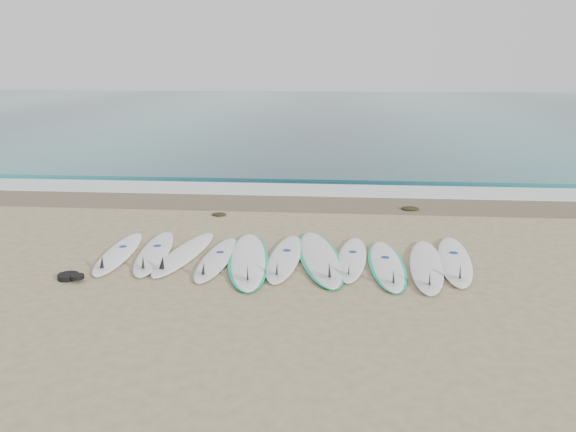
# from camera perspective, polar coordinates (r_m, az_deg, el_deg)

# --- Properties ---
(ground) EXTENTS (120.00, 120.00, 0.00)m
(ground) POSITION_cam_1_polar(r_m,az_deg,el_deg) (9.56, -0.37, -4.60)
(ground) COLOR #9B8965
(ocean) EXTENTS (120.00, 55.00, 0.03)m
(ocean) POSITION_cam_1_polar(r_m,az_deg,el_deg) (41.59, 3.80, 10.73)
(ocean) COLOR #215B62
(ocean) RESTS_ON ground
(wet_sand_band) EXTENTS (120.00, 1.80, 0.01)m
(wet_sand_band) POSITION_cam_1_polar(r_m,az_deg,el_deg) (13.48, 1.22, 1.32)
(wet_sand_band) COLOR brown
(wet_sand_band) RESTS_ON ground
(foam_band) EXTENTS (120.00, 1.40, 0.04)m
(foam_band) POSITION_cam_1_polar(r_m,az_deg,el_deg) (14.84, 1.57, 2.67)
(foam_band) COLOR silver
(foam_band) RESTS_ON ground
(wave_crest) EXTENTS (120.00, 1.00, 0.10)m
(wave_crest) POSITION_cam_1_polar(r_m,az_deg,el_deg) (16.30, 1.89, 3.91)
(wave_crest) COLOR #215B62
(wave_crest) RESTS_ON ground
(surfboard_0) EXTENTS (0.64, 2.37, 0.30)m
(surfboard_0) POSITION_cam_1_polar(r_m,az_deg,el_deg) (10.22, -16.89, -3.65)
(surfboard_0) COLOR white
(surfboard_0) RESTS_ON ground
(surfboard_1) EXTENTS (0.79, 2.50, 0.31)m
(surfboard_1) POSITION_cam_1_polar(r_m,az_deg,el_deg) (10.07, -13.46, -3.67)
(surfboard_1) COLOR white
(surfboard_1) RESTS_ON ground
(surfboard_2) EXTENTS (0.85, 2.52, 0.32)m
(surfboard_2) POSITION_cam_1_polar(r_m,az_deg,el_deg) (9.92, -10.59, -3.79)
(surfboard_2) COLOR white
(surfboard_2) RESTS_ON ground
(surfboard_3) EXTENTS (0.57, 2.32, 0.29)m
(surfboard_3) POSITION_cam_1_polar(r_m,az_deg,el_deg) (9.58, -7.32, -4.37)
(surfboard_3) COLOR white
(surfboard_3) RESTS_ON ground
(surfboard_4) EXTENTS (1.11, 2.96, 0.37)m
(surfboard_4) POSITION_cam_1_polar(r_m,az_deg,el_deg) (9.49, -4.06, -4.44)
(surfboard_4) COLOR white
(surfboard_4) RESTS_ON ground
(surfboard_5) EXTENTS (0.64, 2.53, 0.32)m
(surfboard_5) POSITION_cam_1_polar(r_m,az_deg,el_deg) (9.55, -0.36, -4.28)
(surfboard_5) COLOR white
(surfboard_5) RESTS_ON ground
(surfboard_6) EXTENTS (1.17, 2.98, 0.37)m
(surfboard_6) POSITION_cam_1_polar(r_m,az_deg,el_deg) (9.59, 3.29, -4.23)
(surfboard_6) COLOR silver
(surfboard_6) RESTS_ON ground
(surfboard_7) EXTENTS (0.68, 2.36, 0.30)m
(surfboard_7) POSITION_cam_1_polar(r_m,az_deg,el_deg) (9.57, 6.49, -4.35)
(surfboard_7) COLOR white
(surfboard_7) RESTS_ON ground
(surfboard_8) EXTENTS (0.65, 2.46, 0.31)m
(surfboard_8) POSITION_cam_1_polar(r_m,az_deg,el_deg) (9.39, 10.02, -4.92)
(surfboard_8) COLOR white
(surfboard_8) RESTS_ON ground
(surfboard_9) EXTENTS (0.82, 2.66, 0.33)m
(surfboard_9) POSITION_cam_1_polar(r_m,az_deg,el_deg) (9.45, 13.90, -4.93)
(surfboard_9) COLOR white
(surfboard_9) RESTS_ON ground
(surfboard_10) EXTENTS (0.83, 2.62, 0.33)m
(surfboard_10) POSITION_cam_1_polar(r_m,az_deg,el_deg) (9.82, 16.59, -4.37)
(surfboard_10) COLOR white
(surfboard_10) RESTS_ON ground
(seaweed_near) EXTENTS (0.32, 0.25, 0.06)m
(seaweed_near) POSITION_cam_1_polar(r_m,az_deg,el_deg) (12.47, -7.00, 0.18)
(seaweed_near) COLOR black
(seaweed_near) RESTS_ON ground
(seaweed_far) EXTENTS (0.41, 0.32, 0.08)m
(seaweed_far) POSITION_cam_1_polar(r_m,az_deg,el_deg) (13.14, 12.30, 0.75)
(seaweed_far) COLOR black
(seaweed_far) RESTS_ON ground
(leash_coil) EXTENTS (0.46, 0.36, 0.11)m
(leash_coil) POSITION_cam_1_polar(r_m,az_deg,el_deg) (9.39, -21.24, -5.75)
(leash_coil) COLOR black
(leash_coil) RESTS_ON ground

